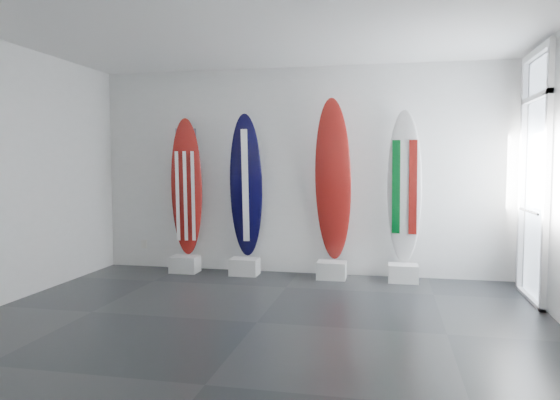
% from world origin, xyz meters
% --- Properties ---
extents(floor, '(6.00, 6.00, 0.00)m').
position_xyz_m(floor, '(0.00, 0.00, 0.00)').
color(floor, black).
rests_on(floor, ground).
extents(ceiling, '(6.00, 6.00, 0.00)m').
position_xyz_m(ceiling, '(0.00, 0.00, 3.00)').
color(ceiling, white).
rests_on(ceiling, wall_back).
extents(wall_back, '(6.00, 0.00, 6.00)m').
position_xyz_m(wall_back, '(0.00, 2.50, 1.50)').
color(wall_back, silver).
rests_on(wall_back, ground).
extents(wall_front, '(6.00, 0.00, 6.00)m').
position_xyz_m(wall_front, '(0.00, -2.50, 1.50)').
color(wall_front, silver).
rests_on(wall_front, ground).
extents(display_block_usa, '(0.40, 0.30, 0.24)m').
position_xyz_m(display_block_usa, '(-1.65, 2.18, 0.12)').
color(display_block_usa, silver).
rests_on(display_block_usa, floor).
extents(surfboard_usa, '(0.49, 0.31, 2.04)m').
position_xyz_m(surfboard_usa, '(-1.65, 2.28, 1.26)').
color(surfboard_usa, maroon).
rests_on(surfboard_usa, display_block_usa).
extents(display_block_navy, '(0.40, 0.30, 0.24)m').
position_xyz_m(display_block_navy, '(-0.74, 2.18, 0.12)').
color(display_block_navy, silver).
rests_on(display_block_navy, floor).
extents(surfboard_navy, '(0.52, 0.42, 2.09)m').
position_xyz_m(surfboard_navy, '(-0.74, 2.28, 1.28)').
color(surfboard_navy, black).
rests_on(surfboard_navy, display_block_navy).
extents(display_block_swiss, '(0.40, 0.30, 0.24)m').
position_xyz_m(display_block_swiss, '(0.52, 2.18, 0.12)').
color(display_block_swiss, silver).
rests_on(display_block_swiss, floor).
extents(surfboard_swiss, '(0.55, 0.39, 2.28)m').
position_xyz_m(surfboard_swiss, '(0.52, 2.28, 1.37)').
color(surfboard_swiss, maroon).
rests_on(surfboard_swiss, display_block_swiss).
extents(display_block_italy, '(0.40, 0.30, 0.24)m').
position_xyz_m(display_block_italy, '(1.50, 2.18, 0.12)').
color(display_block_italy, silver).
rests_on(display_block_italy, floor).
extents(surfboard_italy, '(0.50, 0.26, 2.10)m').
position_xyz_m(surfboard_italy, '(1.50, 2.28, 1.29)').
color(surfboard_italy, white).
rests_on(surfboard_italy, display_block_italy).
extents(wall_outlet, '(0.09, 0.02, 0.13)m').
position_xyz_m(wall_outlet, '(-2.45, 2.48, 0.35)').
color(wall_outlet, silver).
rests_on(wall_outlet, wall_back).
extents(glass_door, '(0.12, 1.16, 2.85)m').
position_xyz_m(glass_door, '(2.97, 1.55, 1.43)').
color(glass_door, white).
rests_on(glass_door, floor).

